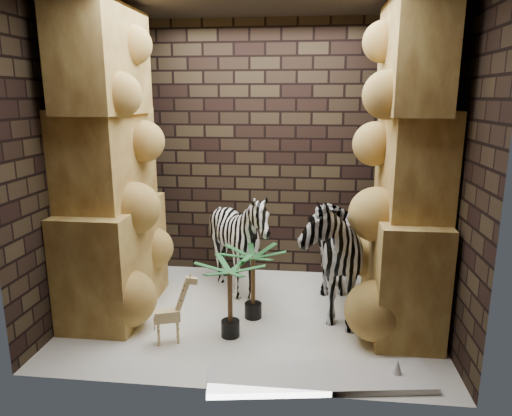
# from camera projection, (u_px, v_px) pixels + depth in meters

# --- Properties ---
(floor) EXTENTS (3.50, 3.50, 0.00)m
(floor) POSITION_uv_depth(u_px,v_px,m) (252.00, 315.00, 4.70)
(floor) COLOR white
(floor) RESTS_ON ground
(wall_back) EXTENTS (3.50, 0.00, 3.50)m
(wall_back) POSITION_uv_depth(u_px,v_px,m) (265.00, 151.00, 5.55)
(wall_back) COLOR black
(wall_back) RESTS_ON ground
(wall_front) EXTENTS (3.50, 0.00, 3.50)m
(wall_front) POSITION_uv_depth(u_px,v_px,m) (229.00, 194.00, 3.14)
(wall_front) COLOR black
(wall_front) RESTS_ON ground
(wall_left) EXTENTS (0.00, 3.00, 3.00)m
(wall_left) POSITION_uv_depth(u_px,v_px,m) (73.00, 164.00, 4.54)
(wall_left) COLOR black
(wall_left) RESTS_ON ground
(wall_right) EXTENTS (0.00, 3.00, 3.00)m
(wall_right) POSITION_uv_depth(u_px,v_px,m) (447.00, 170.00, 4.15)
(wall_right) COLOR black
(wall_right) RESTS_ON ground
(rock_pillar_left) EXTENTS (0.68, 1.30, 3.00)m
(rock_pillar_left) POSITION_uv_depth(u_px,v_px,m) (108.00, 164.00, 4.50)
(rock_pillar_left) COLOR #D7BB5D
(rock_pillar_left) RESTS_ON floor
(rock_pillar_right) EXTENTS (0.58, 1.25, 3.00)m
(rock_pillar_right) POSITION_uv_depth(u_px,v_px,m) (409.00, 169.00, 4.19)
(rock_pillar_right) COLOR #D7BB5D
(rock_pillar_right) RESTS_ON floor
(zebra_right) EXTENTS (0.83, 1.35, 1.52)m
(zebra_right) POSITION_uv_depth(u_px,v_px,m) (326.00, 239.00, 4.64)
(zebra_right) COLOR white
(zebra_right) RESTS_ON floor
(zebra_left) EXTENTS (1.17, 1.36, 1.09)m
(zebra_left) POSITION_uv_depth(u_px,v_px,m) (239.00, 247.00, 5.07)
(zebra_left) COLOR white
(zebra_left) RESTS_ON floor
(giraffe_toy) EXTENTS (0.35, 0.22, 0.65)m
(giraffe_toy) POSITION_uv_depth(u_px,v_px,m) (167.00, 309.00, 4.10)
(giraffe_toy) COLOR #EDD18A
(giraffe_toy) RESTS_ON floor
(palm_front) EXTENTS (0.36, 0.36, 0.73)m
(palm_front) POSITION_uv_depth(u_px,v_px,m) (253.00, 283.00, 4.56)
(palm_front) COLOR #18612A
(palm_front) RESTS_ON floor
(palm_back) EXTENTS (0.36, 0.36, 0.72)m
(palm_back) POSITION_uv_depth(u_px,v_px,m) (230.00, 299.00, 4.20)
(palm_back) COLOR #18612A
(palm_back) RESTS_ON floor
(surfboard) EXTENTS (1.76, 0.67, 0.05)m
(surfboard) POSITION_uv_depth(u_px,v_px,m) (320.00, 378.00, 3.60)
(surfboard) COLOR silver
(surfboard) RESTS_ON floor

